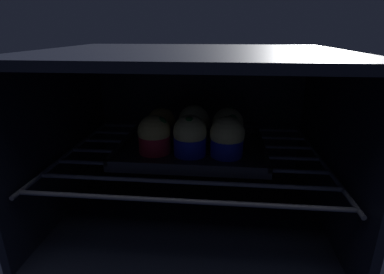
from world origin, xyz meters
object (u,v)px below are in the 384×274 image
muffin_row0_col2 (227,138)px  muffin_row1_col2 (228,127)px  muffin_row0_col1 (190,136)px  muffin_row1_col0 (162,125)px  muffin_row0_col0 (155,135)px  baking_tray (192,149)px  muffin_row1_col1 (193,124)px

muffin_row0_col2 → muffin_row1_col2: 7.57cm
muffin_row0_col1 → muffin_row1_col0: (-7.38, 8.30, -0.53)cm
muffin_row0_col1 → muffin_row0_col2: same height
muffin_row0_col0 → baking_tray: bearing=27.1°
muffin_row0_col0 → muffin_row1_col2: size_ratio=0.98×
muffin_row1_col0 → baking_tray: bearing=-28.9°
muffin_row0_col0 → muffin_row1_col1: size_ratio=0.97×
muffin_row0_col1 → muffin_row1_col1: 8.27cm
muffin_row0_col1 → baking_tray: bearing=89.9°
muffin_row0_col1 → muffin_row1_col0: muffin_row0_col1 is taller
muffin_row0_col1 → muffin_row0_col2: 7.42cm
muffin_row0_col0 → muffin_row1_col1: 10.60cm
muffin_row0_col1 → muffin_row1_col1: (-0.10, 8.26, -0.09)cm
muffin_row0_col2 → baking_tray: bearing=151.3°
muffin_row0_col0 → muffin_row0_col2: muffin_row0_col2 is taller
baking_tray → muffin_row0_col1: 6.09cm
baking_tray → muffin_row1_col0: muffin_row1_col0 is taller
muffin_row1_col0 → muffin_row1_col1: (7.29, -0.04, 0.44)cm
baking_tray → muffin_row1_col1: 5.91cm
muffin_row1_col0 → muffin_row1_col1: muffin_row1_col1 is taller
muffin_row0_col0 → muffin_row1_col1: muffin_row1_col1 is taller
baking_tray → muffin_row1_col0: (-7.39, 4.08, 3.86)cm
muffin_row0_col1 → muffin_row0_col2: (7.41, 0.17, -0.09)cm
muffin_row0_col2 → muffin_row1_col2: (0.20, 7.56, -0.15)cm
baking_tray → muffin_row1_col2: (7.60, 3.51, 4.15)cm
baking_tray → muffin_row1_col2: bearing=24.8°
baking_tray → muffin_row1_col1: size_ratio=3.77×
muffin_row0_col2 → muffin_row1_col1: same height
muffin_row1_col0 → muffin_row1_col2: (14.99, -0.57, 0.29)cm
muffin_row0_col0 → muffin_row1_col1: (7.20, 7.78, 0.11)cm
muffin_row1_col1 → muffin_row0_col0: bearing=-132.8°
muffin_row1_col2 → muffin_row1_col1: bearing=176.0°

